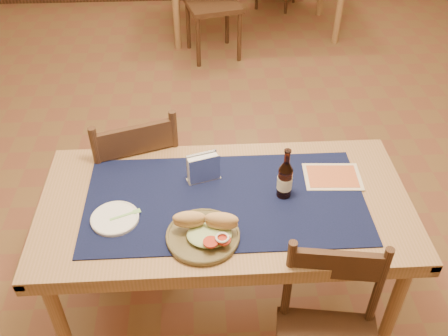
{
  "coord_description": "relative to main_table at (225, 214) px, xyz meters",
  "views": [
    {
      "loc": [
        -0.09,
        -2.36,
        2.23
      ],
      "look_at": [
        0.0,
        -0.7,
        0.85
      ],
      "focal_mm": 40.0,
      "sensor_mm": 36.0,
      "label": 1
    }
  ],
  "objects": [
    {
      "name": "side_plate",
      "position": [
        -0.46,
        -0.09,
        0.1
      ],
      "size": [
        0.2,
        0.2,
        0.02
      ],
      "color": "white",
      "rests_on": "placemat"
    },
    {
      "name": "menu_card",
      "position": [
        0.49,
        0.12,
        0.09
      ],
      "size": [
        0.26,
        0.2,
        0.01
      ],
      "color": "beige",
      "rests_on": "placemat"
    },
    {
      "name": "baseboard",
      "position": [
        0.0,
        0.8,
        -0.62
      ],
      "size": [
        6.0,
        7.0,
        0.1
      ],
      "color": "#472A19",
      "rests_on": "ground"
    },
    {
      "name": "chair_main_far",
      "position": [
        -0.45,
        0.5,
        -0.17
      ],
      "size": [
        0.55,
        0.55,
        0.95
      ],
      "color": "#472A19",
      "rests_on": "ground"
    },
    {
      "name": "placemat",
      "position": [
        0.0,
        0.0,
        0.09
      ],
      "size": [
        1.2,
        0.6,
        0.01
      ],
      "primitive_type": "cube",
      "color": "#0F133A",
      "rests_on": "main_table"
    },
    {
      "name": "beer_bottle",
      "position": [
        0.25,
        0.02,
        0.18
      ],
      "size": [
        0.06,
        0.06,
        0.24
      ],
      "color": "#3F180B",
      "rests_on": "placemat"
    },
    {
      "name": "sandwich_plate",
      "position": [
        -0.09,
        -0.21,
        0.12
      ],
      "size": [
        0.29,
        0.29,
        0.11
      ],
      "color": "brown",
      "rests_on": "placemat"
    },
    {
      "name": "napkin_holder",
      "position": [
        -0.09,
        0.14,
        0.15
      ],
      "size": [
        0.16,
        0.1,
        0.13
      ],
      "color": "silver",
      "rests_on": "placemat"
    },
    {
      "name": "fork",
      "position": [
        -0.41,
        -0.08,
        0.1
      ],
      "size": [
        0.13,
        0.06,
        0.0
      ],
      "color": "#8DD675",
      "rests_on": "side_plate"
    },
    {
      "name": "main_table",
      "position": [
        0.0,
        0.0,
        0.0
      ],
      "size": [
        1.6,
        0.8,
        0.75
      ],
      "color": "#A2764C",
      "rests_on": "ground"
    },
    {
      "name": "chair_back_near",
      "position": [
        0.04,
        2.9,
        -0.16
      ],
      "size": [
        0.55,
        0.55,
        0.98
      ],
      "color": "#472A19",
      "rests_on": "ground"
    }
  ]
}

